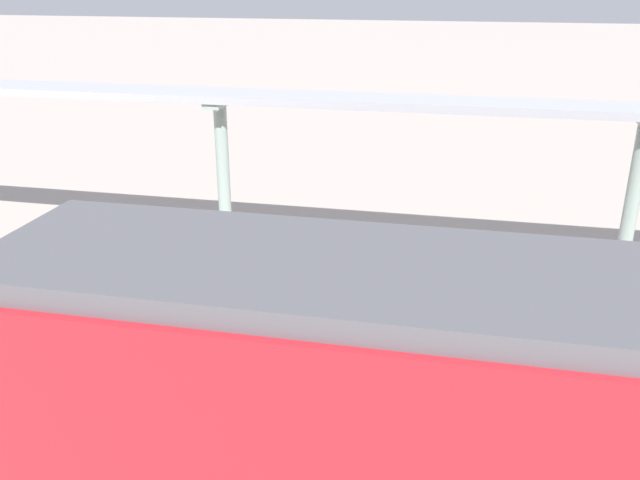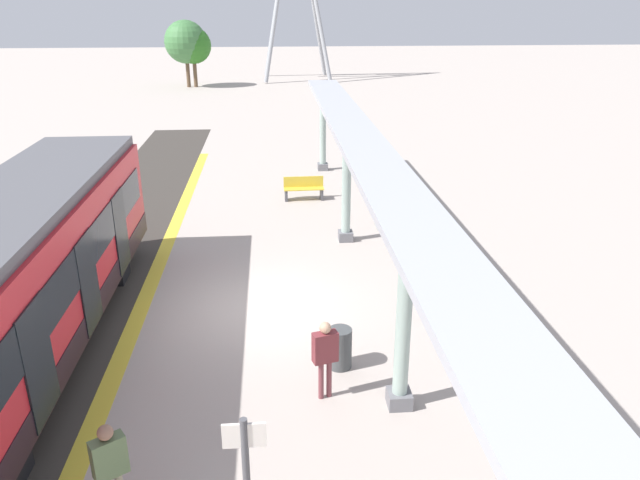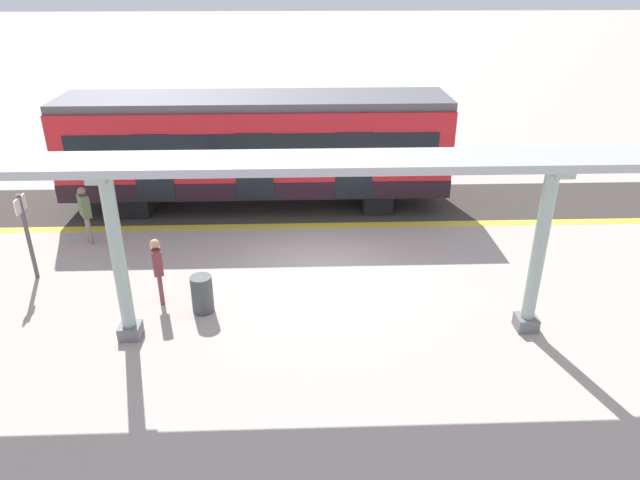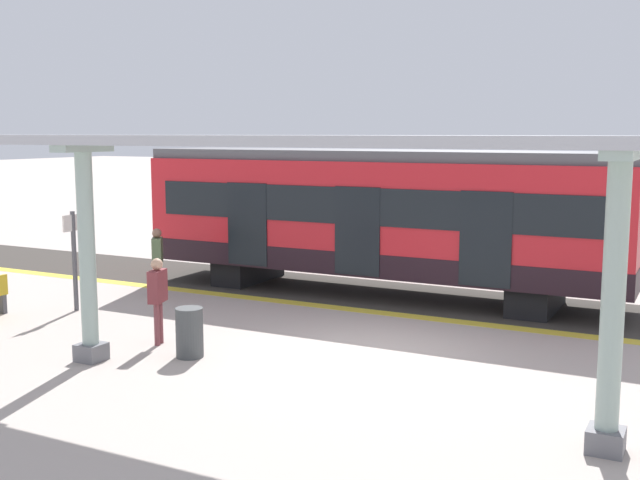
{
  "view_description": "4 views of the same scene",
  "coord_description": "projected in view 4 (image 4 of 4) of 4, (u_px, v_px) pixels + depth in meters",
  "views": [
    {
      "loc": [
        -10.74,
        -0.78,
        6.15
      ],
      "look_at": [
        1.06,
        1.78,
        1.35
      ],
      "focal_mm": 37.76,
      "sensor_mm": 36.0,
      "label": 1
    },
    {
      "loc": [
        0.43,
        -13.3,
        7.06
      ],
      "look_at": [
        1.47,
        -0.3,
        1.87
      ],
      "focal_mm": 34.04,
      "sensor_mm": 36.0,
      "label": 2
    },
    {
      "loc": [
        12.92,
        -0.5,
        7.09
      ],
      "look_at": [
        1.3,
        -0.07,
        1.54
      ],
      "focal_mm": 32.71,
      "sensor_mm": 36.0,
      "label": 3
    },
    {
      "loc": [
        12.21,
        5.28,
        3.88
      ],
      "look_at": [
        1.2,
        -0.39,
        2.15
      ],
      "focal_mm": 43.14,
      "sensor_mm": 36.0,
      "label": 4
    }
  ],
  "objects": [
    {
      "name": "canopy_pillar_third",
      "position": [
        613.0,
        303.0,
        9.15
      ],
      "size": [
        1.1,
        0.44,
        3.69
      ],
      "color": "slate",
      "rests_on": "ground"
    },
    {
      "name": "ground_plane",
      "position": [
        370.0,
        352.0,
        13.69
      ],
      "size": [
        176.0,
        176.0,
        0.0
      ],
      "primitive_type": "plane",
      "color": "#ADA198"
    },
    {
      "name": "passenger_waiting_near_edge",
      "position": [
        157.0,
        254.0,
        18.16
      ],
      "size": [
        0.52,
        0.44,
        1.65
      ],
      "color": "gray",
      "rests_on": "ground"
    },
    {
      "name": "canopy_pillar_second",
      "position": [
        87.0,
        253.0,
        12.94
      ],
      "size": [
        1.1,
        0.44,
        3.69
      ],
      "color": "slate",
      "rests_on": "ground"
    },
    {
      "name": "trash_bin",
      "position": [
        189.0,
        332.0,
        13.36
      ],
      "size": [
        0.48,
        0.48,
        0.87
      ],
      "primitive_type": "cylinder",
      "color": "#424648",
      "rests_on": "ground"
    },
    {
      "name": "platform_info_sign",
      "position": [
        74.0,
        251.0,
        16.74
      ],
      "size": [
        0.56,
        0.1,
        2.2
      ],
      "color": "#4C4C51",
      "rests_on": "ground"
    },
    {
      "name": "train_near_carriage",
      "position": [
        380.0,
        219.0,
        18.39
      ],
      "size": [
        2.65,
        11.71,
        3.48
      ],
      "color": "red",
      "rests_on": "ground"
    },
    {
      "name": "canopy_beam",
      "position": [
        297.0,
        141.0,
        10.84
      ],
      "size": [
        1.2,
        26.34,
        0.16
      ],
      "primitive_type": "cube",
      "color": "#A8AAB2",
      "rests_on": "canopy_pillar_nearest"
    },
    {
      "name": "passenger_by_the_benches",
      "position": [
        158.0,
        291.0,
        14.09
      ],
      "size": [
        0.51,
        0.33,
        1.61
      ],
      "color": "brown",
      "rests_on": "ground"
    },
    {
      "name": "tactile_edge_strip",
      "position": [
        425.0,
        318.0,
        16.24
      ],
      "size": [
        0.4,
        32.52,
        0.01
      ],
      "primitive_type": "cube",
      "color": "gold",
      "rests_on": "ground"
    },
    {
      "name": "trackbed",
      "position": [
        451.0,
        301.0,
        17.82
      ],
      "size": [
        3.2,
        44.52,
        0.01
      ],
      "primitive_type": "cube",
      "color": "#38332D",
      "rests_on": "ground"
    }
  ]
}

